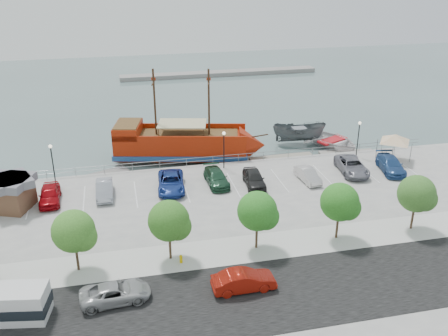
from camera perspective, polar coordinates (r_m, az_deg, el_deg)
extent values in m
plane|color=#4C605E|center=(50.33, 1.61, -3.92)|extent=(160.00, 160.00, 0.00)
cube|color=black|center=(36.87, 7.89, -13.73)|extent=(100.00, 8.00, 0.04)
cube|color=beige|center=(41.50, 5.04, -8.88)|extent=(100.00, 4.00, 0.05)
cylinder|color=gray|center=(56.41, -0.30, 1.41)|extent=(50.00, 0.06, 0.06)
cylinder|color=gray|center=(56.56, -0.30, 1.03)|extent=(50.00, 0.06, 0.06)
cube|color=#979492|center=(103.05, -0.49, 10.76)|extent=(40.00, 3.00, 0.80)
cube|color=#9B1E06|center=(60.14, -4.91, 2.64)|extent=(16.17, 8.21, 2.52)
cube|color=navy|center=(60.44, -4.88, 1.92)|extent=(16.52, 8.56, 0.58)
cone|color=#9B1E06|center=(59.96, 3.23, 2.63)|extent=(4.06, 5.22, 4.64)
cube|color=#9B1E06|center=(60.39, -10.94, 4.34)|extent=(3.92, 5.37, 1.35)
cube|color=brown|center=(60.16, -10.99, 4.99)|extent=(3.64, 4.95, 0.12)
cube|color=brown|center=(59.65, -4.49, 3.82)|extent=(13.21, 6.99, 0.15)
cube|color=#9B1E06|center=(61.78, -4.77, 4.80)|extent=(15.12, 3.68, 0.68)
cube|color=#9B1E06|center=(57.42, -5.16, 3.30)|extent=(15.12, 3.68, 0.68)
cylinder|color=#382111|center=(58.27, -1.74, 7.45)|extent=(0.28, 0.28, 7.93)
cylinder|color=#382111|center=(58.83, -7.92, 7.39)|extent=(0.28, 0.28, 7.93)
cylinder|color=#382111|center=(57.64, -1.77, 9.76)|extent=(0.79, 2.86, 0.14)
cylinder|color=#382111|center=(58.22, -8.06, 9.68)|extent=(0.79, 2.86, 0.14)
cube|color=beige|center=(59.22, -4.81, 5.09)|extent=(6.30, 4.85, 0.12)
cylinder|color=#382111|center=(59.59, 3.91, 3.67)|extent=(2.38, 0.69, 0.57)
imported|color=#52575A|center=(65.67, 8.55, 3.81)|extent=(7.25, 4.17, 2.64)
imported|color=silver|center=(65.20, 12.26, 2.87)|extent=(8.00, 9.05, 1.55)
cube|color=slate|center=(57.33, -13.89, -0.87)|extent=(6.44, 4.19, 0.36)
cube|color=gray|center=(60.33, 6.71, 0.98)|extent=(7.92, 2.55, 0.45)
cube|color=gray|center=(63.50, 13.92, 1.57)|extent=(6.96, 2.53, 0.39)
cube|color=brown|center=(50.57, -23.14, -3.02)|extent=(4.28, 4.28, 2.43)
cube|color=slate|center=(49.97, -23.41, -1.48)|extent=(4.85, 4.85, 0.77)
cylinder|color=slate|center=(60.73, 17.05, 2.16)|extent=(0.08, 0.08, 2.25)
cylinder|color=slate|center=(62.40, 18.96, 2.47)|extent=(0.08, 0.08, 2.25)
cylinder|color=slate|center=(58.87, 18.64, 1.27)|extent=(0.08, 0.08, 2.25)
cylinder|color=slate|center=(60.58, 20.57, 1.62)|extent=(0.08, 0.08, 2.25)
pyramid|color=silver|center=(59.97, 19.05, 3.66)|extent=(4.97, 4.97, 0.92)
imported|color=#9C9D9E|center=(36.07, -12.30, -13.76)|extent=(5.00, 2.62, 1.34)
imported|color=maroon|center=(36.27, 2.28, -12.74)|extent=(4.60, 1.66, 1.51)
cylinder|color=#DEB400|center=(39.35, -4.94, -10.40)|extent=(0.23, 0.23, 0.58)
sphere|color=#DEB400|center=(39.17, -4.95, -10.03)|extent=(0.25, 0.25, 0.25)
cylinder|color=black|center=(54.13, -18.94, 0.28)|extent=(0.12, 0.12, 4.00)
sphere|color=#FFF2CC|center=(53.38, -19.24, 2.35)|extent=(0.36, 0.36, 0.36)
cylinder|color=black|center=(54.84, -0.01, 1.92)|extent=(0.12, 0.12, 4.00)
sphere|color=#FFF2CC|center=(54.10, -0.01, 3.99)|extent=(0.36, 0.36, 0.36)
cylinder|color=black|center=(60.17, 15.05, 3.09)|extent=(0.12, 0.12, 4.00)
sphere|color=#FFF2CC|center=(59.50, 15.26, 4.98)|extent=(0.36, 0.36, 0.36)
cylinder|color=#473321|center=(39.57, -16.44, -9.79)|extent=(0.20, 0.20, 2.20)
sphere|color=#386F24|center=(38.39, -16.83, -6.91)|extent=(3.20, 3.20, 3.20)
sphere|color=#386F24|center=(38.27, -15.88, -7.58)|extent=(2.20, 2.20, 2.20)
cylinder|color=#473321|center=(39.51, -6.18, -8.90)|extent=(0.20, 0.20, 2.20)
sphere|color=#2F641E|center=(38.33, -6.33, -6.00)|extent=(3.20, 3.20, 3.20)
sphere|color=#2F641E|center=(38.32, -5.35, -6.65)|extent=(2.20, 2.20, 2.20)
cylinder|color=#473321|center=(40.67, 3.74, -7.78)|extent=(0.20, 0.20, 2.20)
sphere|color=#26671D|center=(39.52, 3.83, -4.93)|extent=(3.20, 3.20, 3.20)
sphere|color=#26671D|center=(39.62, 4.77, -5.54)|extent=(2.20, 2.20, 2.20)
cylinder|color=#473321|center=(42.95, 12.80, -6.54)|extent=(0.20, 0.20, 2.20)
sphere|color=#26661C|center=(41.87, 13.08, -3.81)|extent=(3.20, 3.20, 3.20)
sphere|color=#26661C|center=(42.07, 13.95, -4.38)|extent=(2.20, 2.20, 2.20)
cylinder|color=#473321|center=(46.20, 20.74, -5.31)|extent=(0.20, 0.20, 2.20)
sphere|color=#346024|center=(45.19, 21.15, -2.75)|extent=(3.20, 3.20, 3.20)
sphere|color=#346024|center=(45.47, 21.91, -3.28)|extent=(2.20, 2.20, 2.20)
imported|color=#9B060D|center=(50.65, -19.29, -2.88)|extent=(2.02, 4.77, 1.61)
imported|color=#9FA3B0|center=(50.34, -13.51, -2.39)|extent=(1.63, 4.55, 1.49)
imported|color=navy|center=(50.63, -6.07, -1.63)|extent=(3.16, 5.88, 1.57)
imported|color=#1E462F|center=(51.51, -0.88, -1.11)|extent=(2.20, 5.05, 1.44)
imported|color=black|center=(51.23, 3.46, -1.20)|extent=(2.20, 4.81, 1.60)
imported|color=beige|center=(52.93, 9.55, -0.80)|extent=(1.80, 4.21, 1.35)
imported|color=slate|center=(55.90, 14.40, 0.23)|extent=(3.29, 5.93, 1.57)
imported|color=navy|center=(57.47, 18.51, 0.37)|extent=(3.18, 5.69, 1.56)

